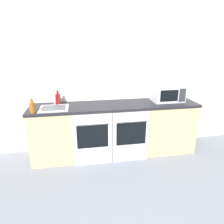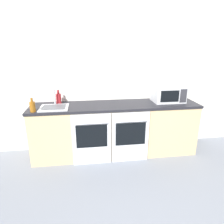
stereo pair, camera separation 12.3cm
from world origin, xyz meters
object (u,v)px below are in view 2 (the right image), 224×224
Objects in this scene: bottle_clear at (185,95)px; oven_left at (92,139)px; bottle_amber at (32,106)px; oven_right at (130,137)px; bottle_red at (59,98)px; sink at (54,107)px; microwave at (168,94)px.

oven_left is at bearing -166.24° from bottle_clear.
oven_left is 4.06× the size of bottle_amber.
bottle_clear is at bearing 13.76° from oven_left.
bottle_amber is 2.59m from bottle_clear.
oven_right is 4.06× the size of bottle_amber.
oven_left is at bearing -43.32° from bottle_red.
bottle_red reaches higher than oven_right.
bottle_clear is (2.23, -0.07, 0.01)m from bottle_red.
sink is at bearing 27.84° from bottle_amber.
bottle_red is at bearing 50.03° from bottle_amber.
bottle_red reaches higher than oven_left.
oven_right is 1.30m from bottle_clear.
oven_right is 1.31m from sink.
bottle_amber reaches higher than oven_left.
microwave reaches higher than bottle_red.
bottle_red is (-0.52, 0.49, 0.56)m from oven_left.
sink is at bearing 168.52° from oven_right.
bottle_amber is (-2.22, -0.29, -0.06)m from microwave.
sink is (-0.57, 0.24, 0.49)m from oven_left.
bottle_red is 1.12× the size of bottle_amber.
microwave is at bearing 15.39° from oven_left.
oven_left is 1.96× the size of sink.
oven_left is 0.79m from sink.
bottle_red is at bearing 136.68° from oven_left.
oven_left is 0.91m from bottle_red.
bottle_clear is at bearing 7.10° from microwave.
sink is (0.29, 0.15, -0.07)m from bottle_amber.
sink is (-1.19, 0.24, 0.49)m from oven_right.
microwave reaches higher than bottle_amber.
oven_right is at bearing -158.98° from bottle_clear.
bottle_clear is at bearing 21.02° from oven_right.
oven_right is 3.32× the size of bottle_clear.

